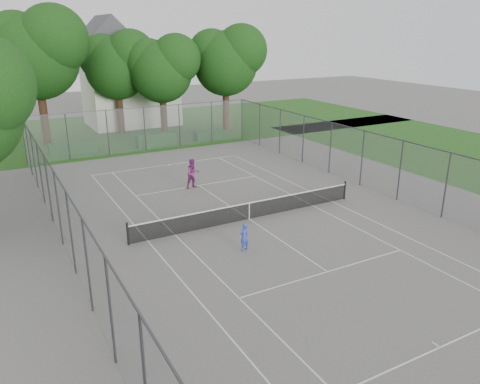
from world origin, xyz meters
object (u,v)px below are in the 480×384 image
girl_player (244,237)px  house (130,82)px  tennis_net (249,210)px  woman_player (193,174)px

girl_player → house: bearing=-113.0°
house → girl_player: (-4.34, -31.64, -3.66)m
house → girl_player: bearing=-97.8°
tennis_net → house: 28.97m
house → woman_player: (-2.83, -22.47, -3.39)m
girl_player → woman_player: size_ratio=0.71×
tennis_net → girl_player: 3.63m
woman_player → girl_player: bearing=-103.3°
house → woman_player: 22.90m
tennis_net → girl_player: (-2.00, -3.02, 0.15)m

